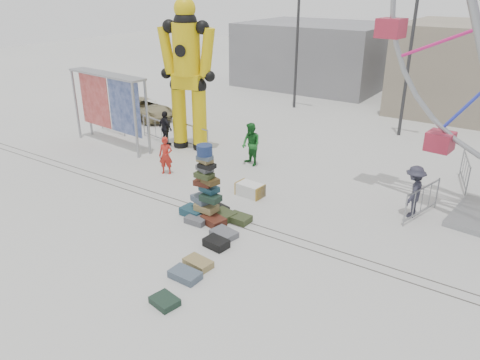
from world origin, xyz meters
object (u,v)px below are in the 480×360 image
Objects in this scene: suitcase_tower at (207,198)px; barricade_dummy_a at (112,122)px; crash_test_dummy at (187,70)px; barricade_wheel_front at (422,202)px; barricade_dummy_c at (193,137)px; pedestrian_black at (166,128)px; pedestrian_grey at (414,192)px; lamp_post_right at (413,43)px; banner_scaffold at (108,92)px; barricade_wheel_back at (465,171)px; pedestrian_red at (166,156)px; barricade_dummy_b at (155,129)px; lamp_post_left at (299,31)px; steamer_trunk at (250,190)px; parked_suv at (143,109)px; pedestrian_green at (251,144)px.

barricade_dummy_a is (-9.74, 4.72, -0.16)m from suitcase_tower.
barricade_wheel_front is (10.68, -1.11, -3.02)m from crash_test_dummy.
suitcase_tower reaches higher than barricade_dummy_c.
pedestrian_black is at bearing 101.18° from barricade_wheel_front.
lamp_post_right is at bearing -161.75° from pedestrian_grey.
crash_test_dummy is 1.44× the size of banner_scaffold.
pedestrian_red reaches higher than barricade_wheel_back.
barricade_dummy_b and barricade_wheel_front have the same top height.
lamp_post_left is 13.75m from steamer_trunk.
barricade_dummy_c and barricade_wheel_back have the same top height.
crash_test_dummy reaches higher than pedestrian_red.
suitcase_tower is (4.34, -14.45, -3.78)m from lamp_post_left.
barricade_wheel_back is (13.45, 2.55, 0.00)m from barricade_dummy_b.
crash_test_dummy is 3.39× the size of barricade_dummy_a.
suitcase_tower reaches higher than barricade_dummy_a.
barricade_wheel_front is at bearing 7.11° from barricade_dummy_b.
pedestrian_black is at bearing 149.03° from suitcase_tower.
pedestrian_black is at bearing 105.92° from pedestrian_red.
barricade_dummy_b is at bearing 61.02° from banner_scaffold.
barricade_dummy_c is at bearing 33.48° from banner_scaffold.
barricade_wheel_front is 9.66m from pedestrian_red.
barricade_dummy_a is 15.28m from pedestrian_grey.
banner_scaffold is 2.36× the size of barricade_wheel_back.
barricade_dummy_c is at bearing 15.11° from barricade_dummy_b.
barricade_dummy_a is at bearing 169.91° from steamer_trunk.
pedestrian_grey is (13.65, 0.53, -1.66)m from banner_scaffold.
barricade_dummy_a is 0.50× the size of parked_suv.
parked_suv is (-8.93, 2.66, -0.35)m from pedestrian_green.
pedestrian_grey is (6.89, -0.96, -0.03)m from pedestrian_green.
barricade_dummy_c is (-4.77, 5.13, -0.16)m from suitcase_tower.
lamp_post_right is 11.15m from barricade_dummy_c.
pedestrian_black is at bearing -155.87° from pedestrian_green.
steamer_trunk is 0.60× the size of pedestrian_black.
barricade_wheel_back is (0.66, 3.59, 0.00)m from barricade_wheel_front.
parked_suv is (-6.63, 5.36, -0.21)m from pedestrian_red.
pedestrian_green is (5.62, -0.19, 0.35)m from barricade_dummy_b.
crash_test_dummy is at bearing 154.91° from steamer_trunk.
pedestrian_black is at bearing -93.38° from barricade_wheel_back.
pedestrian_green is at bearing 23.10° from pedestrian_red.
banner_scaffold is 5.09m from parked_suv.
parked_suv reaches higher than barricade_dummy_a.
lamp_post_right is 4.00× the size of barricade_wheel_back.
pedestrian_green is at bearing -97.98° from pedestrian_grey.
barricade_wheel_back is at bearing 1.77° from pedestrian_red.
pedestrian_green is (-1.64, 2.60, 0.67)m from steamer_trunk.
suitcase_tower is 1.66× the size of pedestrian_red.
lamp_post_left is 11.80m from barricade_dummy_a.
barricade_dummy_a is at bearing -119.03° from lamp_post_left.
barricade_dummy_b is at bearing -1.28° from pedestrian_black.
crash_test_dummy is at bearing 85.56° from pedestrian_red.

